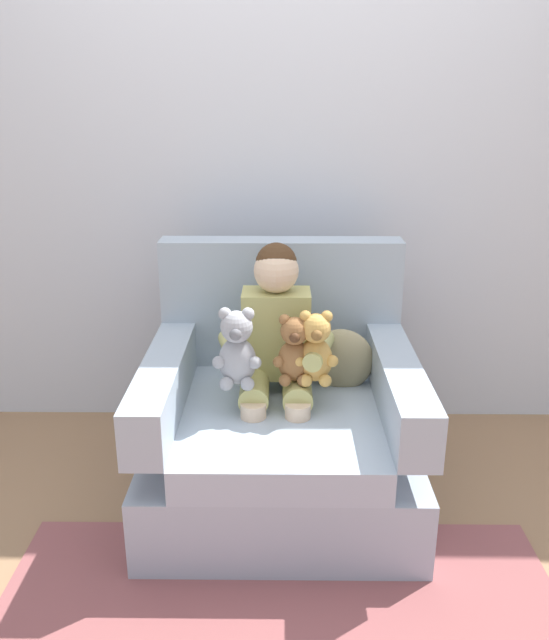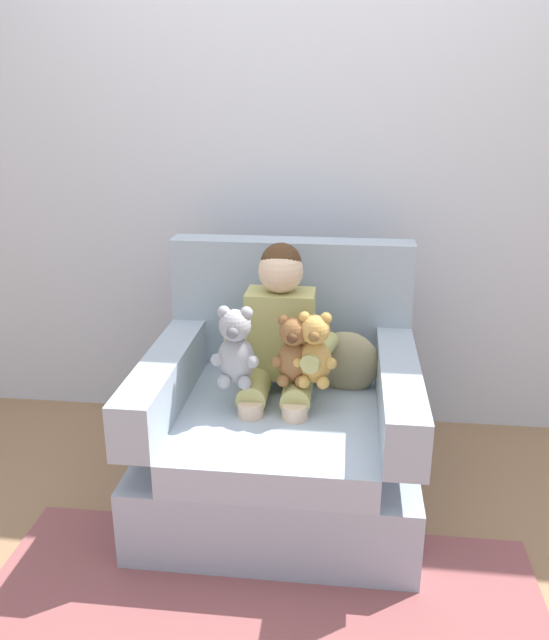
% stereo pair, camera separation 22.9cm
% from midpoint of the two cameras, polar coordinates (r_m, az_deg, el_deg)
% --- Properties ---
extents(ground_plane, '(8.00, 8.00, 0.00)m').
position_cam_midpoint_polar(ground_plane, '(2.68, -2.11, -15.25)').
color(ground_plane, '#936D4C').
extents(back_wall, '(6.00, 0.10, 2.60)m').
position_cam_midpoint_polar(back_wall, '(2.97, -1.74, 15.08)').
color(back_wall, silver).
rests_on(back_wall, ground).
extents(armchair, '(1.00, 0.97, 0.95)m').
position_cam_midpoint_polar(armchair, '(2.57, -2.15, -9.18)').
color(armchair, '#9EADBC').
rests_on(armchair, ground).
extents(seated_child, '(0.45, 0.39, 0.82)m').
position_cam_midpoint_polar(seated_child, '(2.46, -2.63, -2.07)').
color(seated_child, tan).
rests_on(seated_child, armchair).
extents(plush_brown, '(0.15, 0.13, 0.26)m').
position_cam_midpoint_polar(plush_brown, '(2.34, -1.17, -2.78)').
color(plush_brown, brown).
rests_on(plush_brown, armchair).
extents(plush_grey, '(0.17, 0.14, 0.29)m').
position_cam_midpoint_polar(plush_grey, '(2.31, -6.24, -2.67)').
color(plush_grey, '#9E9EA3').
rests_on(plush_grey, armchair).
extents(plush_honey, '(0.16, 0.13, 0.27)m').
position_cam_midpoint_polar(plush_honey, '(2.33, 0.70, -2.64)').
color(plush_honey, gold).
rests_on(plush_honey, armchair).
extents(throw_pillow, '(0.27, 0.14, 0.26)m').
position_cam_midpoint_polar(throw_pillow, '(2.59, 3.21, -3.58)').
color(throw_pillow, '#998C66').
rests_on(throw_pillow, armchair).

